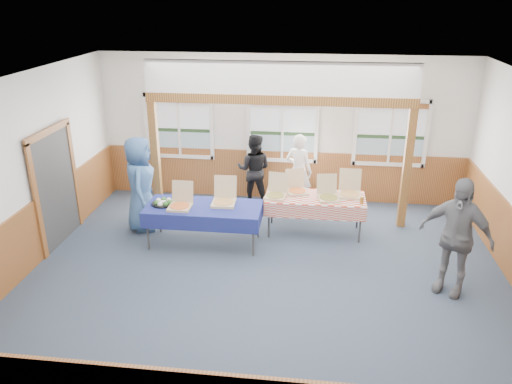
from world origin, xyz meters
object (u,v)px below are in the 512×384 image
Objects in this scene: woman_white at (299,171)px; woman_black at (254,169)px; man_blue at (140,184)px; person_grey at (456,236)px; table_left at (204,209)px; table_right at (315,199)px.

woman_white reaches higher than woman_black.
person_grey reaches higher than man_blue.
woman_white is 3.32m from man_blue.
person_grey reaches higher than woman_white.
woman_black is 4.66m from person_grey.
table_left is at bearing 72.88° from woman_white.
woman_white is 3.91m from person_grey.
woman_white is (-0.37, 1.22, 0.12)m from table_right.
person_grey is (3.47, -3.11, 0.16)m from woman_black.
woman_white reaches higher than table_left.
man_blue reaches higher than table_right.
woman_white reaches higher than table_right.
woman_black reaches higher than table_left.
man_blue is at bearing 40.90° from woman_black.
table_right is at bearing 139.35° from woman_black.
man_blue is (-3.37, -0.20, 0.23)m from table_right.
woman_black is at bearing 94.83° from table_left.
man_blue is at bearing 48.82° from woman_white.
woman_white is 0.87× the size of man_blue.
table_left is at bearing -122.55° from man_blue.
table_left is at bearing -163.36° from person_grey.
table_right is 1.07× the size of person_grey.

